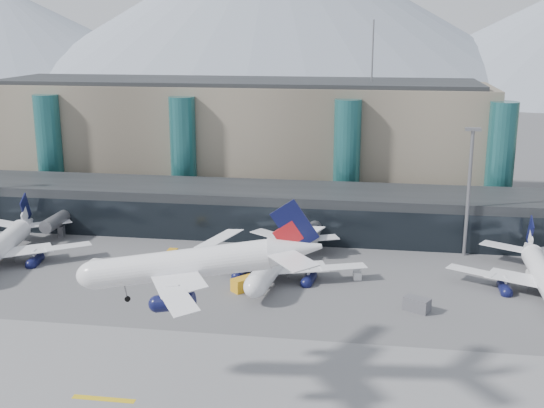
% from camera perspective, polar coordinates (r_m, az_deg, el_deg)
% --- Properties ---
extents(ground, '(900.00, 900.00, 0.00)m').
position_cam_1_polar(ground, '(97.14, 0.85, -12.49)').
color(ground, '#515154').
rests_on(ground, ground).
extents(concourse, '(170.00, 27.00, 10.00)m').
position_cam_1_polar(concourse, '(149.14, 3.95, -0.70)').
color(concourse, black).
rests_on(concourse, ground).
extents(terminal_main, '(130.00, 30.00, 31.00)m').
position_cam_1_polar(terminal_main, '(181.79, -3.00, 5.47)').
color(terminal_main, gray).
rests_on(terminal_main, ground).
extents(teal_towers, '(116.40, 19.40, 46.00)m').
position_cam_1_polar(teal_towers, '(164.71, -0.70, 4.03)').
color(teal_towers, '#236062').
rests_on(teal_towers, ground).
extents(mountain_ridge, '(910.00, 400.00, 110.00)m').
position_cam_1_polar(mountain_ridge, '(465.68, 9.66, 14.58)').
color(mountain_ridge, gray).
rests_on(mountain_ridge, ground).
extents(lightmast_mid, '(3.00, 1.20, 25.60)m').
position_cam_1_polar(lightmast_mid, '(138.14, 16.16, 1.55)').
color(lightmast_mid, slate).
rests_on(lightmast_mid, ground).
extents(hero_jet, '(30.71, 31.52, 10.16)m').
position_cam_1_polar(hero_jet, '(81.03, -5.56, -4.31)').
color(hero_jet, white).
rests_on(hero_jet, ground).
extents(jet_parked_left, '(34.93, 35.24, 11.39)m').
position_cam_1_polar(jet_parked_left, '(143.63, -21.41, -2.58)').
color(jet_parked_left, white).
rests_on(jet_parked_left, ground).
extents(jet_parked_mid, '(34.22, 33.99, 11.08)m').
position_cam_1_polar(jet_parked_mid, '(125.82, 0.59, -3.96)').
color(jet_parked_mid, white).
rests_on(jet_parked_mid, ground).
extents(jet_parked_right, '(33.81, 32.77, 10.89)m').
position_cam_1_polar(jet_parked_right, '(128.03, 21.61, -4.73)').
color(jet_parked_right, white).
rests_on(jet_parked_right, ground).
extents(veh_a, '(3.33, 2.05, 1.80)m').
position_cam_1_polar(veh_a, '(132.61, -14.27, -4.95)').
color(veh_a, silver).
rests_on(veh_a, ground).
extents(veh_b, '(1.78, 2.87, 1.65)m').
position_cam_1_polar(veh_b, '(136.13, -8.38, -4.16)').
color(veh_b, orange).
rests_on(veh_b, ground).
extents(veh_c, '(4.61, 3.85, 2.27)m').
position_cam_1_polar(veh_c, '(112.74, 12.03, -8.22)').
color(veh_c, '#525257').
rests_on(veh_c, ground).
extents(veh_d, '(2.52, 2.92, 1.47)m').
position_cam_1_polar(veh_d, '(133.64, 20.90, -5.40)').
color(veh_d, silver).
rests_on(veh_d, ground).
extents(veh_g, '(1.68, 2.55, 1.40)m').
position_cam_1_polar(veh_g, '(125.11, 7.14, -5.88)').
color(veh_g, silver).
rests_on(veh_g, ground).
extents(veh_h, '(4.42, 4.56, 2.30)m').
position_cam_1_polar(veh_h, '(118.64, -2.38, -6.71)').
color(veh_h, orange).
rests_on(veh_h, ground).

